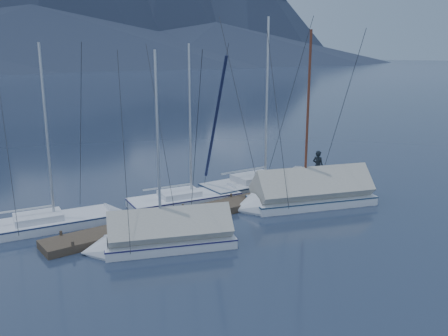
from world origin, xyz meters
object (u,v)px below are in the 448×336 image
(sailboat_open_mid, at_px, (200,198))
(sailboat_covered_near, at_px, (302,196))
(sailboat_open_right, at_px, (272,182))
(sailboat_covered_far, at_px, (158,238))
(person, at_px, (318,166))
(sailboat_open_left, at_px, (66,222))

(sailboat_open_mid, height_order, sailboat_covered_near, sailboat_covered_near)
(sailboat_covered_near, bearing_deg, sailboat_open_mid, 134.80)
(sailboat_open_right, bearing_deg, sailboat_covered_near, -110.89)
(sailboat_covered_near, distance_m, sailboat_covered_far, 8.73)
(sailboat_covered_far, height_order, person, sailboat_covered_far)
(sailboat_open_right, height_order, sailboat_covered_far, sailboat_open_right)
(sailboat_open_right, xyz_separation_m, sailboat_covered_near, (-1.45, -3.80, 0.30))
(sailboat_open_mid, xyz_separation_m, sailboat_covered_near, (3.81, -3.84, 0.33))
(sailboat_open_left, bearing_deg, sailboat_covered_near, -22.61)
(sailboat_open_right, bearing_deg, sailboat_covered_far, -157.50)
(sailboat_open_mid, xyz_separation_m, person, (7.13, -1.91, 1.11))
(sailboat_open_right, bearing_deg, sailboat_open_mid, 179.61)
(sailboat_open_left, height_order, sailboat_open_mid, sailboat_open_mid)
(sailboat_covered_far, distance_m, person, 12.29)
(sailboat_covered_near, relative_size, sailboat_covered_far, 1.14)
(sailboat_open_right, bearing_deg, person, -45.13)
(sailboat_open_mid, bearing_deg, sailboat_covered_far, -139.10)
(person, bearing_deg, sailboat_covered_near, 106.19)
(sailboat_open_mid, distance_m, sailboat_covered_far, 6.49)
(sailboat_covered_far, bearing_deg, person, 10.98)
(sailboat_covered_far, bearing_deg, sailboat_open_right, 22.50)
(sailboat_covered_near, bearing_deg, sailboat_open_right, 69.11)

